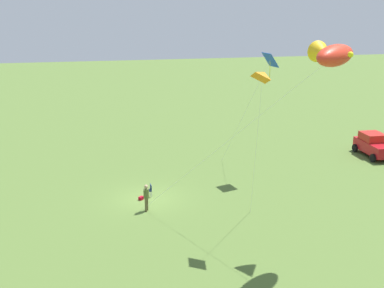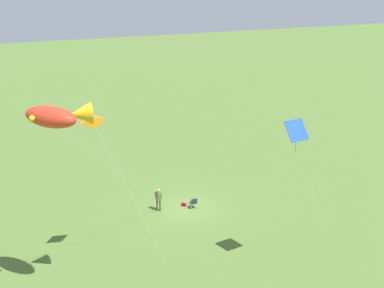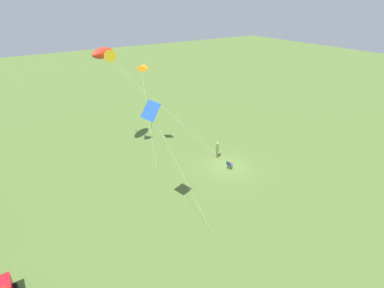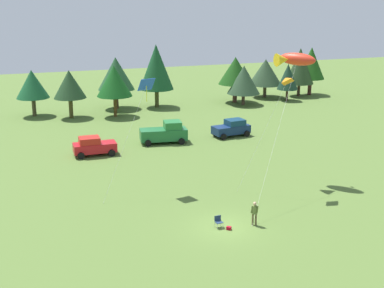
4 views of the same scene
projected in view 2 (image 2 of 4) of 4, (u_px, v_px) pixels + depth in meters
name	position (u px, v px, depth m)	size (l,w,h in m)	color
ground_plane	(187.00, 208.00, 39.05)	(160.00, 160.00, 0.00)	#516D2F
person_kite_flyer	(158.00, 198.00, 38.32)	(0.53, 0.46, 1.74)	brown
folding_chair	(193.00, 202.00, 38.85)	(0.50, 0.50, 0.82)	#1A2C46
backpack_on_grass	(184.00, 204.00, 39.35)	(0.32, 0.22, 0.22)	#9F0A1B
kite_large_fish	(58.00, 116.00, 25.50)	(9.34, 10.15, 10.90)	red
kite_diamond_blue	(297.00, 133.00, 28.80)	(4.94, 2.84, 9.17)	blue
kite_delta_orange	(95.00, 121.00, 28.93)	(4.28, 1.27, 9.46)	orange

